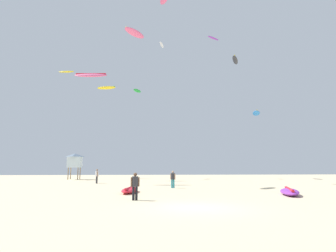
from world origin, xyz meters
TOP-DOWN VIEW (x-y plane):
  - ground_plane at (0.00, 0.00)m, footprint 120.00×120.00m
  - person_foreground at (-3.04, 3.23)m, footprint 0.52×0.36m
  - person_midground at (0.16, 12.80)m, footprint 0.48×0.36m
  - person_left at (-8.24, 21.00)m, footprint 0.39×0.53m
  - kite_grounded_near at (-3.58, 8.14)m, footprint 1.55×3.90m
  - kite_grounded_mid at (7.63, 5.54)m, footprint 2.56×4.24m
  - lifeguard_tower at (-13.75, 32.52)m, footprint 2.30×2.30m
  - kite_aloft_0 at (-3.84, 16.55)m, footprint 2.69×2.88m
  - kite_aloft_1 at (11.20, 26.20)m, footprint 2.10×3.54m
  - kite_aloft_2 at (6.33, 20.37)m, footprint 2.01×1.60m
  - kite_aloft_3 at (-8.76, 30.07)m, footprint 3.20×1.69m
  - kite_aloft_4 at (0.55, 38.58)m, footprint 1.36×2.90m
  - kite_aloft_6 at (-18.36, 41.07)m, footprint 3.36×1.48m
  - kite_aloft_7 at (-4.05, 36.60)m, footprint 1.74×2.21m
  - kite_aloft_8 at (-9.42, 20.80)m, footprint 4.21×1.58m
  - kite_aloft_9 at (17.58, 34.37)m, footprint 2.48×4.42m

SIDE VIEW (x-z plane):
  - ground_plane at x=0.00m, z-range 0.00..0.00m
  - kite_grounded_near at x=-3.58m, z-range 0.00..0.44m
  - kite_grounded_mid at x=7.63m, z-range -0.01..0.49m
  - person_midground at x=0.16m, z-range 0.13..1.73m
  - person_foreground at x=-3.04m, z-range 0.13..1.73m
  - person_left at x=-8.24m, z-range 0.14..1.86m
  - lifeguard_tower at x=-13.75m, z-range 0.98..5.13m
  - kite_aloft_9 at x=17.58m, z-range 11.35..11.98m
  - kite_aloft_8 at x=-9.42m, z-range 12.99..13.90m
  - kite_aloft_3 at x=-8.76m, z-range 14.28..14.79m
  - kite_aloft_7 at x=-4.05m, z-range 15.71..16.27m
  - kite_aloft_0 at x=-3.84m, z-range 16.87..17.54m
  - kite_aloft_1 at x=11.20m, z-range 17.88..18.73m
  - kite_aloft_2 at x=6.33m, z-range 18.65..19.04m
  - kite_aloft_6 at x=-18.36m, z-range 20.58..21.07m
  - kite_aloft_4 at x=0.55m, z-range 25.76..26.43m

